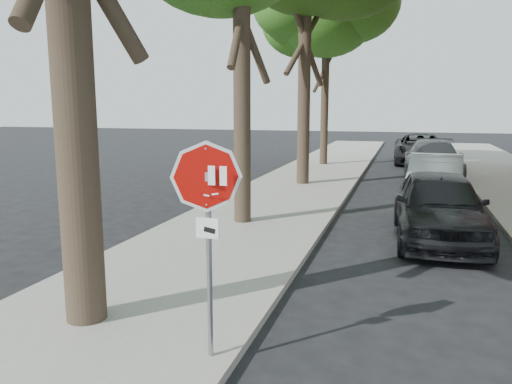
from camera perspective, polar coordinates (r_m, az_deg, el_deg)
ground at (r=6.26m, az=1.17°, el=-19.99°), size 120.00×120.00×0.00m
sidewalk_left at (r=17.95m, az=3.76°, el=-0.07°), size 4.00×55.00×0.12m
curb_left at (r=17.61m, az=10.27°, el=-0.38°), size 0.12×55.00×0.13m
curb_right at (r=17.69m, az=24.58°, el=-1.07°), size 0.12×55.00×0.13m
stop_sign at (r=5.76m, az=-5.56°, el=-1.89°), size 0.76×0.34×2.61m
tree_far at (r=27.00m, az=8.05°, el=18.38°), size 5.29×4.91×9.33m
car_a at (r=12.36m, az=20.16°, el=-1.52°), size 2.17×4.91×1.65m
car_b at (r=17.38m, az=19.80°, el=1.44°), size 1.97×4.82×1.55m
car_c at (r=22.88m, az=19.55°, el=3.47°), size 2.37×5.78×1.67m
car_d at (r=29.00m, az=18.28°, el=4.72°), size 2.91×6.03×1.66m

